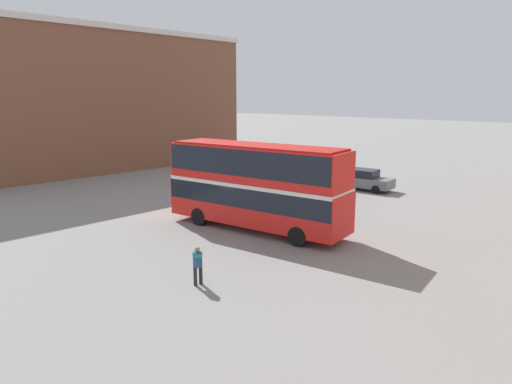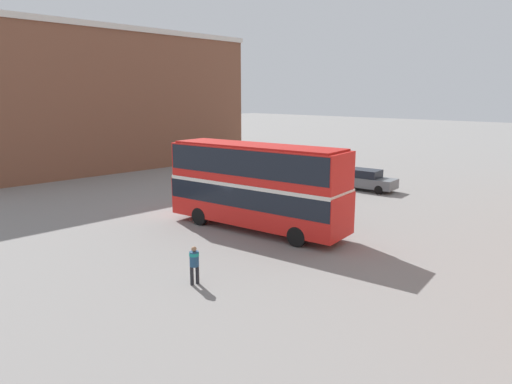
{
  "view_description": "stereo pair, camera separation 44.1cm",
  "coord_description": "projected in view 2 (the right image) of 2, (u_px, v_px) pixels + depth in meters",
  "views": [
    {
      "loc": [
        18.53,
        -17.03,
        7.24
      ],
      "look_at": [
        1.69,
        0.32,
        2.11
      ],
      "focal_mm": 32.0,
      "sensor_mm": 36.0,
      "label": 1
    },
    {
      "loc": [
        18.85,
        -16.72,
        7.24
      ],
      "look_at": [
        1.69,
        0.32,
        2.11
      ],
      "focal_mm": 32.0,
      "sensor_mm": 36.0,
      "label": 2
    }
  ],
  "objects": [
    {
      "name": "ground_plane",
      "position": [
        231.0,
        225.0,
        26.11
      ],
      "size": [
        240.0,
        240.0,
        0.0
      ],
      "primitive_type": "plane",
      "color": "gray"
    },
    {
      "name": "building_row_left",
      "position": [
        100.0,
        100.0,
        45.48
      ],
      "size": [
        9.21,
        30.63,
        13.57
      ],
      "color": "brown",
      "rests_on": "ground_plane"
    },
    {
      "name": "pedestrian_foreground",
      "position": [
        194.0,
        261.0,
        17.65
      ],
      "size": [
        0.46,
        0.46,
        1.55
      ],
      "rotation": [
        0.0,
        0.0,
        2.93
      ],
      "color": "#232328",
      "rests_on": "ground_plane"
    },
    {
      "name": "parked_car_kerb_far",
      "position": [
        292.0,
        173.0,
        38.57
      ],
      "size": [
        4.47,
        1.84,
        1.66
      ],
      "rotation": [
        0.0,
        0.0,
        -0.02
      ],
      "color": "silver",
      "rests_on": "ground_plane"
    },
    {
      "name": "double_decker_bus",
      "position": [
        256.0,
        182.0,
        24.6
      ],
      "size": [
        10.69,
        4.16,
        4.69
      ],
      "rotation": [
        0.0,
        0.0,
        0.15
      ],
      "color": "red",
      "rests_on": "ground_plane"
    },
    {
      "name": "parked_car_kerb_near",
      "position": [
        366.0,
        180.0,
        35.5
      ],
      "size": [
        4.69,
        2.37,
        1.61
      ],
      "rotation": [
        0.0,
        0.0,
        0.12
      ],
      "color": "slate",
      "rests_on": "ground_plane"
    }
  ]
}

